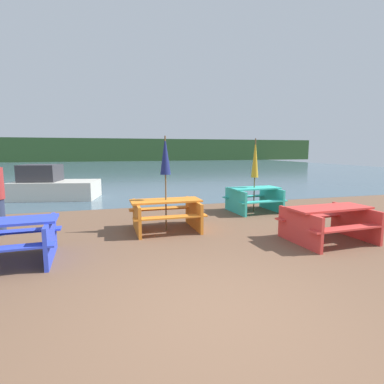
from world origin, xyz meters
TOP-DOWN VIEW (x-y plane):
  - ground_plane at (0.00, 0.00)m, footprint 60.00×60.00m
  - water at (0.00, 32.25)m, footprint 60.00×50.00m
  - far_treeline at (0.00, 52.25)m, footprint 80.00×1.60m
  - picnic_table_red at (3.46, 2.17)m, footprint 1.91×1.48m
  - picnic_table_blue at (-2.96, 2.62)m, footprint 1.72×1.46m
  - picnic_table_orange at (0.17, 4.06)m, footprint 1.76×1.40m
  - picnic_table_teal at (3.38, 5.53)m, footprint 1.70×1.47m
  - umbrella_navy at (0.17, 4.06)m, footprint 0.26×0.26m
  - umbrella_gold at (3.38, 5.53)m, footprint 0.23×0.23m
  - boat at (-3.40, 10.20)m, footprint 3.56×2.41m

SIDE VIEW (x-z plane):
  - water at x=0.00m, z-range 0.00..0.00m
  - ground_plane at x=0.00m, z-range 0.00..0.00m
  - picnic_table_red at x=3.46m, z-range 0.08..0.85m
  - picnic_table_blue at x=-2.96m, z-range 0.08..0.86m
  - picnic_table_orange at x=0.17m, z-range 0.08..0.86m
  - picnic_table_teal at x=3.38m, z-range 0.07..0.87m
  - boat at x=-3.40m, z-range -0.18..1.23m
  - umbrella_gold at x=3.38m, z-range 0.54..2.92m
  - umbrella_navy at x=0.17m, z-range 0.67..3.03m
  - far_treeline at x=0.00m, z-range 0.00..4.00m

